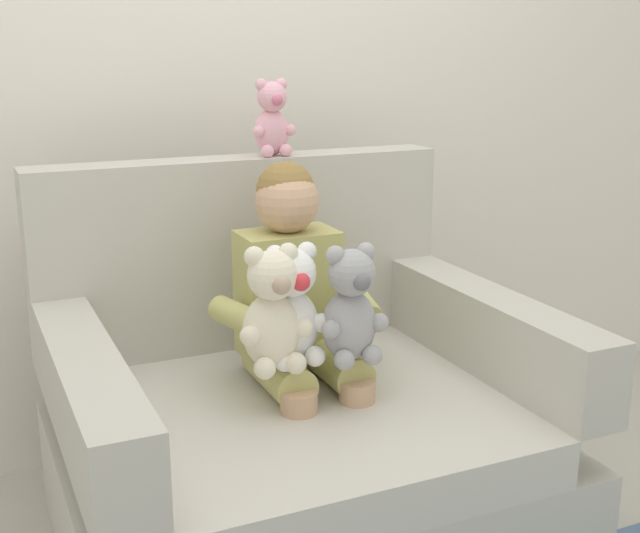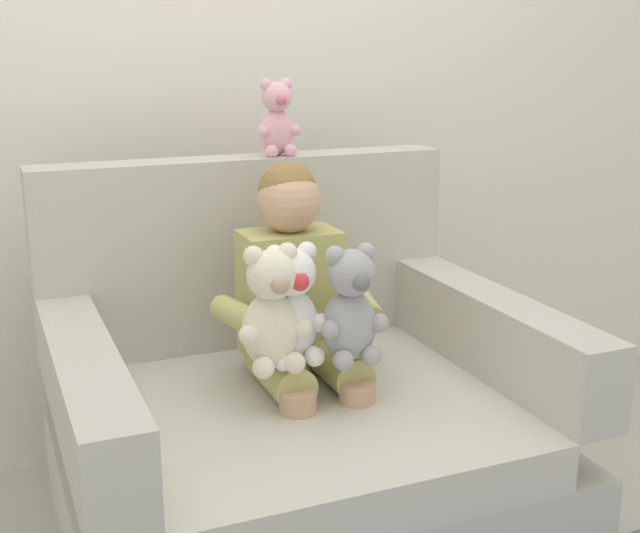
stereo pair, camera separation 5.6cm
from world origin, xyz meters
name	(u,v)px [view 2 (the right image)]	position (x,y,z in m)	size (l,w,h in m)	color
back_wall	(207,55)	(0.00, 0.82, 1.30)	(6.00, 0.10, 2.60)	silver
armchair	(296,436)	(0.00, 0.05, 0.32)	(1.22, 1.03, 1.02)	#BCB7AD
seated_child	(299,304)	(0.03, 0.09, 0.67)	(0.45, 0.39, 0.82)	tan
plush_grey	(351,308)	(0.09, -0.09, 0.71)	(0.18, 0.15, 0.30)	#9E9EA3
plush_white	(292,308)	(-0.04, -0.04, 0.71)	(0.18, 0.15, 0.30)	white
plush_cream	(272,312)	(-0.10, -0.06, 0.71)	(0.19, 0.15, 0.31)	silver
plush_pink_on_backrest	(277,120)	(0.10, 0.44, 1.12)	(0.13, 0.11, 0.22)	#EAA8BC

